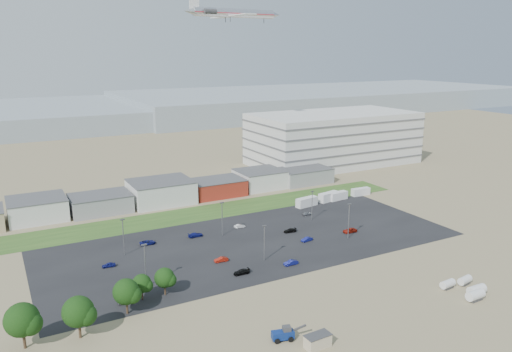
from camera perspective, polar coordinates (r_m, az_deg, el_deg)
ground at (r=128.56m, az=1.84°, el=-10.83°), size 700.00×700.00×0.00m
parking_lot at (r=146.87m, az=-0.41°, el=-7.55°), size 120.00×50.00×0.01m
grass_strip at (r=172.34m, az=-6.90°, el=-4.34°), size 160.00×16.00×0.02m
hills_backdrop at (r=430.15m, az=-14.97°, el=6.96°), size 700.00×200.00×9.00m
building_row at (r=183.67m, az=-14.07°, el=-2.21°), size 170.00×20.00×8.00m
parking_garage at (r=249.38m, az=8.83°, el=4.29°), size 80.00×40.00×25.00m
portable_shed at (r=99.23m, az=7.06°, el=-18.20°), size 5.24×2.86×2.59m
telehandler at (r=100.56m, az=3.08°, el=-17.53°), size 7.27×4.03×2.88m
storage_tank_nw at (r=127.84m, az=21.05°, el=-11.43°), size 3.82×2.12×2.21m
storage_tank_ne at (r=131.31m, az=22.76°, el=-10.91°), size 3.91×2.39×2.20m
storage_tank_sw at (r=124.43m, az=23.78°, el=-12.33°), size 4.35×2.25×2.58m
storage_tank_se at (r=126.94m, az=23.91°, el=-11.80°), size 4.40×2.25×2.62m
box_trailer_a at (r=180.12m, az=5.82°, el=-2.96°), size 8.86×4.02×3.20m
box_trailer_b at (r=187.39m, az=8.32°, el=-2.36°), size 9.02×4.30×3.25m
box_trailer_c at (r=189.50m, az=9.36°, el=-2.26°), size 8.12×3.30×2.96m
box_trailer_d at (r=196.93m, az=11.87°, el=-1.77°), size 7.63×2.67×2.82m
tree_far_left at (r=105.58m, az=-25.16°, el=-15.00°), size 6.86×6.86×10.30m
tree_left at (r=105.16m, az=-19.64°, el=-14.72°), size 6.53×6.53×9.79m
tree_mid at (r=111.14m, az=-14.62°, el=-12.96°), size 5.93×5.93×8.89m
tree_right at (r=116.45m, az=-12.92°, el=-12.11°), size 4.58×4.58×6.88m
tree_near at (r=117.47m, az=-10.41°, el=-11.59°), size 4.93×4.93×7.39m
lightpole_front_l at (r=121.21m, az=-12.54°, el=-10.00°), size 1.27×0.53×10.75m
lightpole_front_m at (r=132.89m, az=0.95°, el=-7.67°), size 1.15×0.48×9.80m
lightpole_front_r at (r=150.29m, az=10.54°, el=-5.10°), size 1.27×0.53×10.79m
lightpole_back_l at (r=140.82m, az=-14.91°, el=-6.78°), size 1.21×0.50×10.29m
lightpole_back_m at (r=150.47m, az=-3.89°, el=-4.93°), size 1.23×0.51×10.45m
lightpole_back_r at (r=165.07m, az=6.42°, el=-3.37°), size 1.16×0.48×9.84m
airliner at (r=223.87m, az=-2.49°, el=18.12°), size 48.07×33.92×13.78m
parked_car_0 at (r=156.72m, az=10.66°, el=-6.14°), size 4.61×2.16×1.28m
parked_car_1 at (r=147.97m, az=5.83°, el=-7.21°), size 3.83×1.75×1.22m
parked_car_3 at (r=126.79m, az=-1.65°, el=-10.90°), size 4.24×1.77×1.22m
parked_car_4 at (r=133.94m, az=-4.01°, el=-9.51°), size 3.81×1.57×1.23m
parked_car_5 at (r=136.04m, az=-16.48°, el=-9.72°), size 3.56×1.76×1.17m
parked_car_6 at (r=151.64m, az=-6.93°, el=-6.69°), size 4.51×1.91×1.30m
parked_car_8 at (r=170.65m, az=5.85°, el=-4.29°), size 3.58×1.53×1.21m
parked_car_9 at (r=148.15m, az=-12.28°, el=-7.44°), size 4.54×2.14×1.25m
parked_car_10 at (r=117.19m, az=-14.59°, el=-13.61°), size 3.92×1.64×1.13m
parked_car_11 at (r=158.09m, az=-1.88°, el=-5.74°), size 3.54×1.39×1.15m
parked_car_12 at (r=154.61m, az=3.91°, el=-6.23°), size 4.15×2.11×1.15m
parked_car_13 at (r=132.07m, az=4.00°, el=-9.85°), size 3.91×1.38×1.29m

